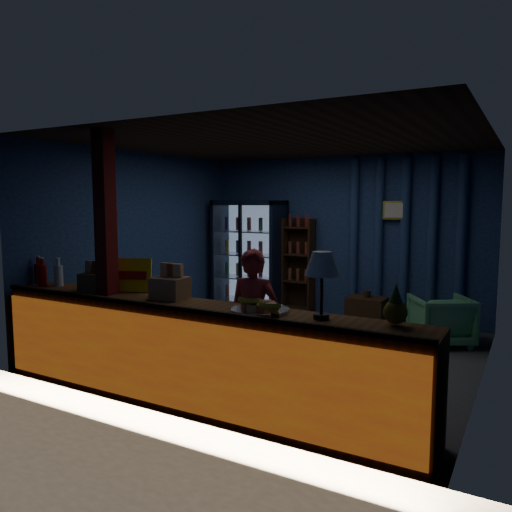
{
  "coord_description": "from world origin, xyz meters",
  "views": [
    {
      "loc": [
        2.71,
        -5.53,
        1.9
      ],
      "look_at": [
        -0.27,
        -0.2,
        1.22
      ],
      "focal_mm": 35.0,
      "sensor_mm": 36.0,
      "label": 1
    }
  ],
  "objects_px": {
    "pastry_tray": "(260,308)",
    "table_lamp": "(322,266)",
    "shopkeeper": "(253,322)",
    "green_chair": "(441,320)"
  },
  "relations": [
    {
      "from": "shopkeeper",
      "to": "green_chair",
      "type": "xyz_separation_m",
      "value": [
        1.33,
        2.68,
        -0.39
      ]
    },
    {
      "from": "shopkeeper",
      "to": "table_lamp",
      "type": "bearing_deg",
      "value": -33.85
    },
    {
      "from": "pastry_tray",
      "to": "table_lamp",
      "type": "distance_m",
      "value": 0.68
    },
    {
      "from": "green_chair",
      "to": "shopkeeper",
      "type": "bearing_deg",
      "value": 32.54
    },
    {
      "from": "green_chair",
      "to": "table_lamp",
      "type": "height_order",
      "value": "table_lamp"
    },
    {
      "from": "shopkeeper",
      "to": "table_lamp",
      "type": "height_order",
      "value": "table_lamp"
    },
    {
      "from": "green_chair",
      "to": "table_lamp",
      "type": "xyz_separation_m",
      "value": [
        -0.44,
        -3.13,
        1.05
      ]
    },
    {
      "from": "pastry_tray",
      "to": "table_lamp",
      "type": "relative_size",
      "value": 0.93
    },
    {
      "from": "pastry_tray",
      "to": "table_lamp",
      "type": "height_order",
      "value": "table_lamp"
    },
    {
      "from": "shopkeeper",
      "to": "table_lamp",
      "type": "xyz_separation_m",
      "value": [
        0.89,
        -0.45,
        0.66
      ]
    }
  ]
}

